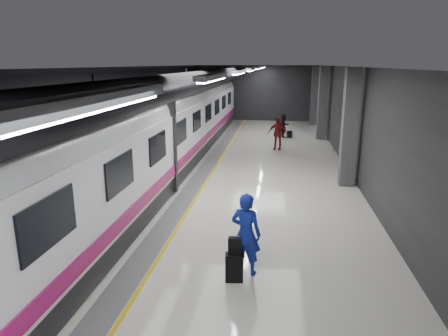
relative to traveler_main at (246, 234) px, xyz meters
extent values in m
plane|color=silver|center=(-1.22, 5.34, -0.95)|extent=(40.00, 40.00, 0.00)
cube|color=black|center=(-1.22, 5.34, 3.55)|extent=(10.00, 40.00, 0.02)
cube|color=#28282B|center=(-1.22, 25.34, 1.30)|extent=(10.00, 0.02, 4.50)
cube|color=#28282B|center=(-6.22, 5.34, 1.30)|extent=(0.02, 40.00, 4.50)
cube|color=#28282B|center=(3.78, 5.34, 1.30)|extent=(0.02, 40.00, 4.50)
cube|color=slate|center=(-2.57, 5.34, -0.95)|extent=(0.65, 39.80, 0.01)
cube|color=yellow|center=(-2.17, 5.34, -0.95)|extent=(0.10, 39.80, 0.01)
cylinder|color=black|center=(-2.52, 5.34, 3.00)|extent=(0.80, 38.00, 0.80)
cube|color=silver|center=(-0.62, -5.66, 3.45)|extent=(0.22, 2.60, 0.10)
cube|color=silver|center=(-0.62, -0.66, 3.45)|extent=(0.22, 2.60, 0.10)
cube|color=silver|center=(-0.62, 4.34, 3.45)|extent=(0.22, 2.60, 0.10)
cube|color=silver|center=(-0.62, 9.34, 3.45)|extent=(0.22, 2.60, 0.10)
cube|color=silver|center=(-0.62, 14.34, 3.45)|extent=(0.22, 2.60, 0.10)
cube|color=silver|center=(-0.62, 19.34, 3.45)|extent=(0.22, 2.60, 0.10)
cube|color=silver|center=(-0.62, 23.34, 3.45)|extent=(0.22, 2.60, 0.10)
cube|color=#515154|center=(3.33, 7.34, 1.30)|extent=(0.55, 0.55, 4.50)
cube|color=#515154|center=(3.33, 17.34, 1.30)|extent=(0.55, 0.55, 4.50)
cube|color=#515154|center=(3.33, 23.34, 1.30)|extent=(0.55, 0.55, 4.50)
cube|color=black|center=(-4.47, 5.34, -0.60)|extent=(2.80, 38.00, 0.60)
cube|color=white|center=(-4.47, 5.34, 0.80)|extent=(2.90, 38.00, 2.20)
cylinder|color=white|center=(-4.47, 5.34, 1.75)|extent=(2.80, 38.00, 2.80)
cube|color=#980D59|center=(-3.00, 5.34, 0.00)|extent=(0.04, 38.00, 0.35)
cube|color=black|center=(-4.47, 5.34, 1.05)|extent=(3.05, 0.25, 3.80)
cube|color=black|center=(-3.00, -2.66, 1.20)|extent=(0.05, 1.60, 0.85)
cube|color=black|center=(-3.00, 0.34, 1.20)|extent=(0.05, 1.60, 0.85)
cube|color=black|center=(-3.00, 3.34, 1.20)|extent=(0.05, 1.60, 0.85)
cube|color=black|center=(-3.00, 6.34, 1.20)|extent=(0.05, 1.60, 0.85)
cube|color=black|center=(-3.00, 9.34, 1.20)|extent=(0.05, 1.60, 0.85)
cube|color=black|center=(-3.00, 12.34, 1.20)|extent=(0.05, 1.60, 0.85)
cube|color=black|center=(-3.00, 15.34, 1.20)|extent=(0.05, 1.60, 0.85)
cube|color=black|center=(-3.00, 18.34, 1.20)|extent=(0.05, 1.60, 0.85)
cube|color=black|center=(-3.00, 21.34, 1.20)|extent=(0.05, 1.60, 0.85)
imported|color=#1920C1|center=(0.00, 0.00, 0.00)|extent=(0.79, 0.62, 1.91)
cube|color=black|center=(-0.22, -0.39, -0.64)|extent=(0.42, 0.29, 0.63)
cube|color=black|center=(-0.21, -0.36, -0.13)|extent=(0.29, 0.16, 0.38)
imported|color=black|center=(1.00, 17.33, -0.18)|extent=(0.95, 0.92, 1.55)
imported|color=maroon|center=(0.62, 13.69, -0.04)|extent=(1.14, 0.64, 1.84)
cube|color=black|center=(1.39, 17.49, -0.73)|extent=(0.33, 0.25, 0.45)
camera|label=1|loc=(0.63, -8.23, 3.69)|focal=32.00mm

